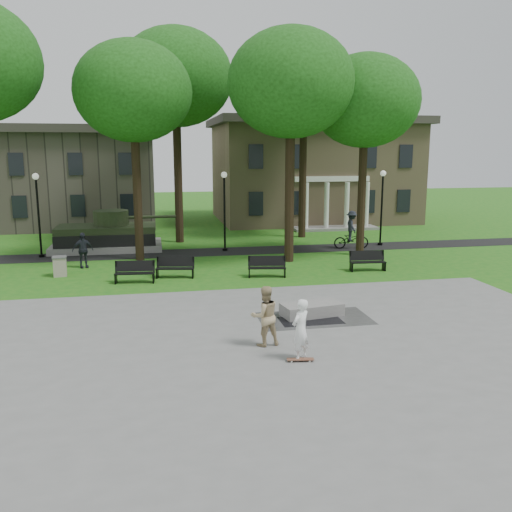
{
  "coord_description": "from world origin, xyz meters",
  "views": [
    {
      "loc": [
        -3.83,
        -19.63,
        5.98
      ],
      "look_at": [
        0.65,
        3.29,
        1.4
      ],
      "focal_mm": 38.0,
      "sensor_mm": 36.0,
      "label": 1
    }
  ],
  "objects_px": {
    "park_bench_0": "(135,271)",
    "trash_bin": "(60,266)",
    "friend_watching": "(265,316)",
    "cyclist": "(351,233)",
    "skateboarder": "(300,329)",
    "concrete_block": "(312,309)"
  },
  "relations": [
    {
      "from": "friend_watching",
      "to": "cyclist",
      "type": "relative_size",
      "value": 0.81
    },
    {
      "from": "skateboarder",
      "to": "friend_watching",
      "type": "distance_m",
      "value": 1.54
    },
    {
      "from": "cyclist",
      "to": "skateboarder",
      "type": "bearing_deg",
      "value": 159.82
    },
    {
      "from": "concrete_block",
      "to": "cyclist",
      "type": "relative_size",
      "value": 0.94
    },
    {
      "from": "friend_watching",
      "to": "park_bench_0",
      "type": "bearing_deg",
      "value": -75.23
    },
    {
      "from": "skateboarder",
      "to": "trash_bin",
      "type": "bearing_deg",
      "value": -94.08
    },
    {
      "from": "park_bench_0",
      "to": "friend_watching",
      "type": "bearing_deg",
      "value": -59.44
    },
    {
      "from": "trash_bin",
      "to": "concrete_block",
      "type": "bearing_deg",
      "value": -40.18
    },
    {
      "from": "park_bench_0",
      "to": "trash_bin",
      "type": "distance_m",
      "value": 4.11
    },
    {
      "from": "concrete_block",
      "to": "trash_bin",
      "type": "relative_size",
      "value": 2.29
    },
    {
      "from": "cyclist",
      "to": "concrete_block",
      "type": "bearing_deg",
      "value": 158.61
    },
    {
      "from": "park_bench_0",
      "to": "trash_bin",
      "type": "relative_size",
      "value": 1.91
    },
    {
      "from": "friend_watching",
      "to": "skateboarder",
      "type": "bearing_deg",
      "value": 110.03
    },
    {
      "from": "concrete_block",
      "to": "friend_watching",
      "type": "height_order",
      "value": "friend_watching"
    },
    {
      "from": "cyclist",
      "to": "trash_bin",
      "type": "height_order",
      "value": "cyclist"
    },
    {
      "from": "friend_watching",
      "to": "park_bench_0",
      "type": "height_order",
      "value": "friend_watching"
    },
    {
      "from": "concrete_block",
      "to": "park_bench_0",
      "type": "xyz_separation_m",
      "value": [
        -6.49,
        6.46,
        0.28
      ]
    },
    {
      "from": "friend_watching",
      "to": "trash_bin",
      "type": "height_order",
      "value": "friend_watching"
    },
    {
      "from": "friend_watching",
      "to": "trash_bin",
      "type": "bearing_deg",
      "value": -65.03
    },
    {
      "from": "cyclist",
      "to": "trash_bin",
      "type": "distance_m",
      "value": 17.04
    },
    {
      "from": "skateboarder",
      "to": "cyclist",
      "type": "bearing_deg",
      "value": -153.57
    },
    {
      "from": "skateboarder",
      "to": "trash_bin",
      "type": "distance_m",
      "value": 15.12
    }
  ]
}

